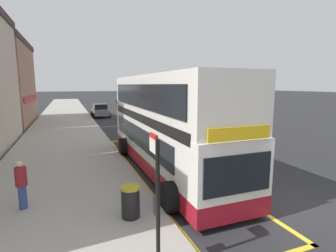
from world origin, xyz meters
TOP-DOWN VIEW (x-y plane):
  - ground_plane at (0.00, 32.00)m, footprint 260.00×260.00m
  - pavement_near at (-7.00, 32.00)m, footprint 6.00×76.00m
  - double_decker_bus at (-2.46, 5.39)m, footprint 3.16×11.29m
  - bus_bay_markings at (-2.49, 5.42)m, footprint 3.02×14.14m
  - bus_stop_sign at (-5.00, -0.94)m, footprint 0.09×0.51m
  - parked_car_grey_across at (-2.88, 27.36)m, footprint 2.09×4.20m
  - parked_car_grey_far at (4.68, 51.63)m, footprint 2.09×4.20m
  - pedestrian_waiting_near_sign at (-8.09, 2.98)m, footprint 0.34×0.34m
  - litter_bin at (-5.07, 1.24)m, footprint 0.56×0.56m

SIDE VIEW (x-z plane):
  - ground_plane at x=0.00m, z-range 0.00..0.00m
  - bus_bay_markings at x=-2.49m, z-range 0.00..0.01m
  - pavement_near at x=-7.00m, z-range 0.00..0.14m
  - litter_bin at x=-5.07m, z-range 0.14..1.09m
  - parked_car_grey_across at x=-2.88m, z-range -0.01..1.61m
  - parked_car_grey_far at x=4.68m, z-range -0.01..1.61m
  - pedestrian_waiting_near_sign at x=-8.09m, z-range 0.20..1.75m
  - bus_stop_sign at x=-5.00m, z-range 0.37..3.21m
  - double_decker_bus at x=-2.46m, z-range -0.14..4.26m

